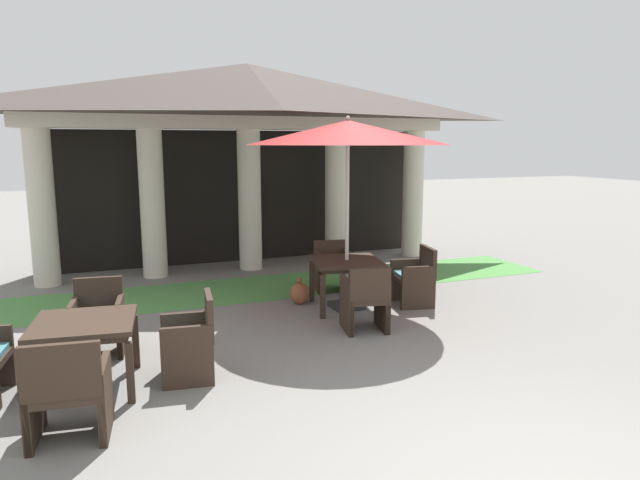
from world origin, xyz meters
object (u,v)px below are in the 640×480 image
(patio_chair_mid_left_east, at_px, (415,278))
(patio_table_mid_left, at_px, (347,266))
(terracotta_urn, at_px, (300,293))
(patio_umbrella_mid_left, at_px, (348,134))
(patio_chair_mid_left_north, at_px, (332,267))
(patio_table_near_foreground, at_px, (84,329))
(patio_chair_near_foreground_east, at_px, (190,341))
(patio_chair_mid_left_south, at_px, (365,299))
(patio_chair_near_foreground_north, at_px, (98,320))
(patio_chair_near_foreground_south, at_px, (68,392))

(patio_chair_mid_left_east, bearing_deg, patio_table_mid_left, 90.00)
(patio_table_mid_left, distance_m, terracotta_urn, 0.87)
(patio_umbrella_mid_left, relative_size, patio_chair_mid_left_north, 3.56)
(patio_table_near_foreground, bearing_deg, patio_chair_near_foreground_east, -7.03)
(patio_table_mid_left, relative_size, terracotta_urn, 2.76)
(patio_umbrella_mid_left, relative_size, patio_chair_mid_left_south, 3.27)
(patio_chair_near_foreground_north, relative_size, patio_chair_mid_left_south, 0.97)
(patio_chair_near_foreground_south, relative_size, patio_chair_mid_left_north, 1.11)
(patio_table_near_foreground, relative_size, terracotta_urn, 2.61)
(patio_table_near_foreground, xyz_separation_m, patio_umbrella_mid_left, (3.57, 1.62, 1.95))
(patio_chair_near_foreground_south, xyz_separation_m, patio_chair_near_foreground_east, (1.13, 0.89, -0.01))
(patio_table_mid_left, height_order, patio_chair_mid_left_south, patio_chair_mid_left_south)
(patio_chair_near_foreground_south, height_order, patio_chair_near_foreground_east, patio_chair_near_foreground_south)
(patio_table_near_foreground, distance_m, patio_chair_near_foreground_east, 1.04)
(patio_chair_near_foreground_south, bearing_deg, patio_umbrella_mid_left, 42.43)
(patio_chair_mid_left_south, xyz_separation_m, terracotta_urn, (-0.38, 1.49, -0.25))
(patio_chair_near_foreground_east, xyz_separation_m, patio_chair_mid_left_north, (2.77, 2.78, -0.00))
(patio_chair_near_foreground_east, bearing_deg, patio_table_near_foreground, 90.00)
(patio_chair_near_foreground_east, relative_size, patio_chair_mid_left_north, 1.10)
(patio_umbrella_mid_left, bearing_deg, patio_chair_near_foreground_south, -144.60)
(terracotta_urn, bearing_deg, patio_chair_mid_left_south, -75.74)
(patio_chair_mid_left_north, xyz_separation_m, terracotta_urn, (-0.78, -0.58, -0.23))
(patio_chair_mid_left_east, distance_m, terracotta_urn, 1.77)
(patio_umbrella_mid_left, height_order, patio_chair_mid_left_east, patio_umbrella_mid_left)
(patio_chair_near_foreground_east, distance_m, patio_chair_mid_left_east, 3.92)
(patio_chair_near_foreground_east, bearing_deg, patio_umbrella_mid_left, -48.81)
(patio_table_near_foreground, distance_m, patio_umbrella_mid_left, 4.38)
(patio_table_near_foreground, relative_size, patio_chair_near_foreground_east, 1.19)
(patio_chair_near_foreground_east, bearing_deg, patio_chair_mid_left_south, -66.45)
(terracotta_urn, bearing_deg, patio_chair_near_foreground_south, -135.33)
(patio_chair_near_foreground_east, height_order, patio_umbrella_mid_left, patio_umbrella_mid_left)
(patio_table_near_foreground, xyz_separation_m, patio_chair_near_foreground_south, (-0.12, -1.01, -0.20))
(patio_chair_near_foreground_north, bearing_deg, patio_umbrella_mid_left, -162.98)
(patio_chair_near_foreground_east, relative_size, patio_umbrella_mid_left, 0.31)
(patio_chair_near_foreground_south, distance_m, patio_umbrella_mid_left, 5.02)
(patio_chair_near_foreground_north, xyz_separation_m, patio_chair_mid_left_east, (4.49, 0.41, 0.01))
(patio_chair_mid_left_east, xyz_separation_m, patio_chair_mid_left_north, (-0.84, 1.24, -0.01))
(patio_chair_near_foreground_south, bearing_deg, patio_chair_mid_left_east, 34.12)
(patio_chair_mid_left_east, bearing_deg, patio_chair_near_foreground_north, 106.15)
(patio_chair_near_foreground_south, xyz_separation_m, patio_umbrella_mid_left, (3.70, 2.63, 2.15))
(patio_chair_near_foreground_east, height_order, terracotta_urn, patio_chair_near_foreground_east)
(patio_table_mid_left, bearing_deg, patio_chair_mid_left_south, -100.99)
(patio_umbrella_mid_left, distance_m, patio_chair_mid_left_south, 2.39)
(patio_chair_near_foreground_south, relative_size, terracotta_urn, 2.21)
(patio_chair_near_foreground_north, xyz_separation_m, patio_table_mid_left, (3.45, 0.61, 0.24))
(patio_chair_near_foreground_north, relative_size, patio_chair_near_foreground_south, 0.95)
(patio_chair_mid_left_north, bearing_deg, patio_table_mid_left, 90.00)
(patio_chair_near_foreground_south, distance_m, patio_chair_mid_left_south, 3.84)
(patio_chair_mid_left_south, bearing_deg, patio_table_near_foreground, -159.31)
(terracotta_urn, bearing_deg, patio_chair_mid_left_north, 36.71)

